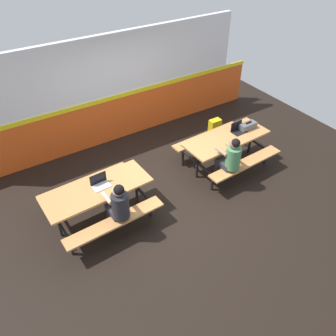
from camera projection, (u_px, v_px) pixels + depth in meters
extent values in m
cube|color=black|center=(165.00, 185.00, 7.38)|extent=(10.00, 10.00, 0.02)
cube|color=#E55119|center=(117.00, 118.00, 8.49)|extent=(8.00, 0.12, 1.10)
cube|color=yellow|center=(116.00, 97.00, 8.07)|extent=(8.00, 0.03, 0.10)
cube|color=silver|center=(111.00, 65.00, 7.65)|extent=(6.72, 0.12, 1.40)
cube|color=tan|center=(97.00, 189.00, 6.18)|extent=(1.99, 0.83, 0.04)
cube|color=tan|center=(115.00, 222.00, 5.96)|extent=(1.87, 0.36, 0.04)
cube|color=tan|center=(85.00, 183.00, 6.77)|extent=(1.87, 0.36, 0.04)
cube|color=black|center=(58.00, 222.00, 6.06)|extent=(0.04, 0.04, 0.70)
cube|color=black|center=(58.00, 221.00, 6.03)|extent=(0.10, 1.55, 0.04)
cube|color=black|center=(71.00, 247.00, 5.82)|extent=(0.04, 0.04, 0.41)
cube|color=black|center=(50.00, 211.00, 6.47)|extent=(0.04, 0.04, 0.41)
cube|color=black|center=(136.00, 188.00, 6.77)|extent=(0.04, 0.04, 0.70)
cube|color=black|center=(136.00, 186.00, 6.75)|extent=(0.10, 1.55, 0.04)
cube|color=black|center=(150.00, 208.00, 6.54)|extent=(0.04, 0.04, 0.41)
cube|color=black|center=(124.00, 180.00, 7.19)|extent=(0.04, 0.04, 0.41)
cube|color=tan|center=(227.00, 138.00, 7.48)|extent=(1.99, 0.83, 0.04)
cube|color=tan|center=(246.00, 163.00, 7.26)|extent=(1.87, 0.36, 0.04)
cube|color=tan|center=(207.00, 136.00, 8.07)|extent=(1.87, 0.36, 0.04)
cube|color=black|center=(197.00, 164.00, 7.36)|extent=(0.04, 0.04, 0.70)
cube|color=black|center=(197.00, 163.00, 7.33)|extent=(0.10, 1.55, 0.04)
cube|color=black|center=(212.00, 182.00, 7.12)|extent=(0.04, 0.04, 0.41)
cube|color=black|center=(183.00, 158.00, 7.77)|extent=(0.04, 0.04, 0.41)
cube|color=black|center=(250.00, 141.00, 8.07)|extent=(0.04, 0.04, 0.70)
cube|color=black|center=(251.00, 139.00, 8.05)|extent=(0.10, 1.55, 0.04)
cube|color=black|center=(265.00, 156.00, 7.84)|extent=(0.04, 0.04, 0.41)
cube|color=black|center=(234.00, 136.00, 8.49)|extent=(0.04, 0.04, 0.41)
cylinder|color=#2D2D38|center=(110.00, 218.00, 6.31)|extent=(0.11, 0.11, 0.45)
cylinder|color=#2D2D38|center=(119.00, 214.00, 6.39)|extent=(0.11, 0.11, 0.45)
cube|color=#2D2D38|center=(117.00, 210.00, 6.08)|extent=(0.32, 0.39, 0.12)
cylinder|color=#26262B|center=(120.00, 206.00, 5.82)|extent=(0.30, 0.30, 0.48)
cylinder|color=beige|center=(107.00, 198.00, 5.82)|extent=(0.09, 0.30, 0.08)
cylinder|color=beige|center=(122.00, 192.00, 5.95)|extent=(0.09, 0.30, 0.08)
sphere|color=beige|center=(118.00, 191.00, 5.62)|extent=(0.20, 0.20, 0.20)
sphere|color=black|center=(119.00, 190.00, 5.58)|extent=(0.18, 0.18, 0.18)
cylinder|color=#2D2D38|center=(217.00, 172.00, 7.36)|extent=(0.11, 0.11, 0.45)
cylinder|color=#2D2D38|center=(223.00, 169.00, 7.44)|extent=(0.11, 0.11, 0.45)
cube|color=#2D2D38|center=(226.00, 163.00, 7.13)|extent=(0.32, 0.39, 0.12)
cylinder|color=#4C8C59|center=(233.00, 158.00, 6.87)|extent=(0.30, 0.30, 0.48)
cylinder|color=#A57A5B|center=(222.00, 152.00, 6.88)|extent=(0.09, 0.30, 0.08)
cylinder|color=#A57A5B|center=(232.00, 147.00, 7.00)|extent=(0.09, 0.30, 0.08)
sphere|color=#A57A5B|center=(234.00, 144.00, 6.68)|extent=(0.20, 0.20, 0.20)
sphere|color=black|center=(236.00, 143.00, 6.64)|extent=(0.18, 0.18, 0.18)
cube|color=silver|center=(101.00, 186.00, 6.21)|extent=(0.33, 0.23, 0.01)
cube|color=black|center=(98.00, 178.00, 6.21)|extent=(0.32, 0.02, 0.21)
cube|color=black|center=(239.00, 132.00, 7.63)|extent=(0.33, 0.23, 0.01)
cube|color=black|center=(236.00, 126.00, 7.63)|extent=(0.32, 0.02, 0.21)
cube|color=#595B60|center=(248.00, 126.00, 7.71)|extent=(0.40, 0.18, 0.14)
cube|color=black|center=(249.00, 122.00, 7.65)|extent=(0.16, 0.02, 0.02)
cube|color=yellow|center=(215.00, 127.00, 8.77)|extent=(0.30, 0.18, 0.44)
cube|color=yellow|center=(212.00, 128.00, 8.88)|extent=(0.21, 0.04, 0.19)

